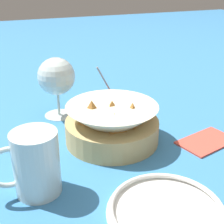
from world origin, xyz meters
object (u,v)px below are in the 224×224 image
at_px(food_basket, 112,125).
at_px(wine_glass, 57,78).
at_px(sauce_cup, 111,100).
at_px(side_plate, 166,210).
at_px(beer_mug, 35,165).

height_order(food_basket, wine_glass, wine_glass).
xyz_separation_m(sauce_cup, wine_glass, (0.15, 0.00, 0.08)).
relative_size(sauce_cup, side_plate, 0.63).
bearing_deg(side_plate, beer_mug, -37.86).
bearing_deg(beer_mug, side_plate, 142.14).
relative_size(sauce_cup, wine_glass, 0.77).
xyz_separation_m(wine_glass, side_plate, (-0.06, 0.42, -0.09)).
relative_size(food_basket, side_plate, 1.09).
bearing_deg(sauce_cup, beer_mug, 48.68).
bearing_deg(food_basket, side_plate, 87.08).
bearing_deg(wine_glass, food_basket, 112.87).
bearing_deg(beer_mug, sauce_cup, -131.32).
bearing_deg(beer_mug, wine_glass, -110.66).
bearing_deg(sauce_cup, wine_glass, 1.75).
relative_size(beer_mug, side_plate, 0.64).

